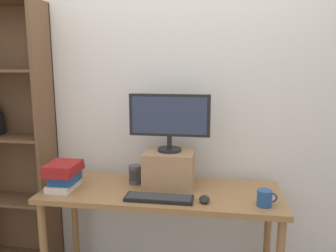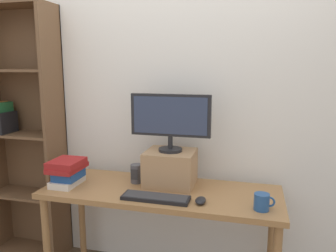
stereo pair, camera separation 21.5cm
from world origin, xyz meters
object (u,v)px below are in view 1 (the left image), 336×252
(desk, at_px, (161,202))
(computer_mouse, at_px, (204,199))
(keyboard, at_px, (159,198))
(book_stack, at_px, (64,175))
(computer_monitor, at_px, (169,118))
(riser_box, at_px, (169,168))
(bookshelf_unit, at_px, (10,136))
(coffee_mug, at_px, (265,198))
(desk_speaker, at_px, (135,175))

(desk, distance_m, computer_mouse, 0.35)
(keyboard, bearing_deg, book_stack, 172.17)
(desk, distance_m, computer_monitor, 0.57)
(computer_monitor, distance_m, book_stack, 0.81)
(riser_box, distance_m, book_stack, 0.72)
(bookshelf_unit, bearing_deg, riser_box, -5.95)
(keyboard, bearing_deg, desk, 95.14)
(computer_mouse, distance_m, coffee_mug, 0.36)
(computer_monitor, xyz_separation_m, desk_speaker, (-0.24, -0.02, -0.40))
(book_stack, height_order, desk_speaker, book_stack)
(coffee_mug, bearing_deg, bookshelf_unit, 168.12)
(computer_monitor, xyz_separation_m, keyboard, (-0.02, -0.28, -0.46))
(riser_box, height_order, computer_mouse, riser_box)
(computer_mouse, bearing_deg, bookshelf_unit, 165.57)
(desk, xyz_separation_m, riser_box, (0.04, 0.11, 0.21))
(bookshelf_unit, xyz_separation_m, computer_monitor, (1.29, -0.14, 0.19))
(computer_mouse, distance_m, desk_speaker, 0.56)
(coffee_mug, bearing_deg, book_stack, 176.47)
(bookshelf_unit, height_order, computer_mouse, bookshelf_unit)
(bookshelf_unit, relative_size, computer_monitor, 3.72)
(desk_speaker, bearing_deg, computer_monitor, 4.20)
(keyboard, height_order, coffee_mug, coffee_mug)
(computer_monitor, xyz_separation_m, computer_mouse, (0.26, -0.26, -0.45))
(computer_mouse, relative_size, coffee_mug, 0.87)
(keyboard, xyz_separation_m, desk_speaker, (-0.22, 0.26, 0.05))
(riser_box, bearing_deg, keyboard, -94.77)
(coffee_mug, height_order, desk_speaker, desk_speaker)
(computer_mouse, bearing_deg, desk, 152.04)
(computer_mouse, bearing_deg, keyboard, -177.14)
(book_stack, bearing_deg, computer_monitor, 14.88)
(computer_monitor, height_order, book_stack, computer_monitor)
(desk, bearing_deg, coffee_mug, -13.71)
(computer_monitor, bearing_deg, coffee_mug, -23.34)
(keyboard, distance_m, computer_mouse, 0.28)
(computer_mouse, height_order, desk_speaker, desk_speaker)
(desk, bearing_deg, riser_box, 70.24)
(riser_box, distance_m, coffee_mug, 0.67)
(bookshelf_unit, height_order, computer_monitor, bookshelf_unit)
(riser_box, relative_size, coffee_mug, 2.80)
(desk, xyz_separation_m, keyboard, (0.02, -0.17, 0.10))
(desk, height_order, coffee_mug, coffee_mug)
(computer_monitor, bearing_deg, desk_speaker, -175.80)
(computer_monitor, bearing_deg, book_stack, -165.12)
(bookshelf_unit, height_order, riser_box, bookshelf_unit)
(coffee_mug, relative_size, desk_speaker, 0.90)
(keyboard, bearing_deg, riser_box, 85.23)
(desk_speaker, bearing_deg, keyboard, -49.51)
(desk, height_order, riser_box, riser_box)
(computer_monitor, relative_size, book_stack, 2.07)
(computer_monitor, relative_size, desk_speaker, 4.15)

